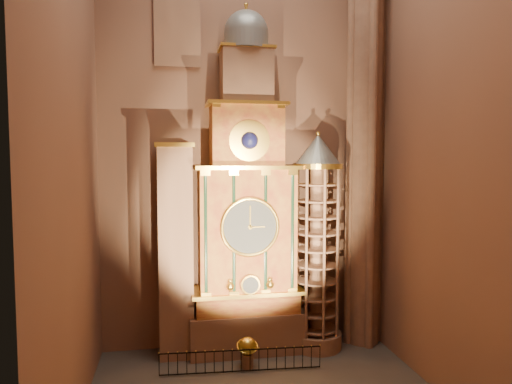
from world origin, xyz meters
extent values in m
plane|color=#8B604B|center=(0.00, 6.00, 11.00)|extent=(22.00, 0.00, 22.00)
plane|color=#8B604B|center=(-7.00, 0.00, 11.00)|extent=(0.00, 22.00, 22.00)
plane|color=#8B604B|center=(7.00, 0.00, 11.00)|extent=(0.00, 22.00, 22.00)
cube|color=#8C634C|center=(0.00, 5.00, 1.00)|extent=(5.60, 2.20, 2.00)
cube|color=maroon|center=(0.00, 5.00, 2.50)|extent=(5.00, 2.00, 1.00)
cube|color=gold|center=(0.00, 4.95, 3.05)|extent=(5.40, 2.30, 0.18)
cube|color=maroon|center=(0.00, 5.00, 6.00)|extent=(4.60, 2.00, 6.00)
cylinder|color=black|center=(-2.05, 4.14, 6.00)|extent=(0.32, 0.32, 5.60)
cylinder|color=black|center=(-0.75, 4.14, 6.00)|extent=(0.32, 0.32, 5.60)
cylinder|color=black|center=(0.75, 4.14, 6.00)|extent=(0.32, 0.32, 5.60)
cylinder|color=black|center=(2.05, 4.14, 6.00)|extent=(0.32, 0.32, 5.60)
cube|color=gold|center=(0.00, 4.95, 9.05)|extent=(5.00, 2.25, 0.18)
cylinder|color=#2D3033|center=(0.00, 3.99, 6.30)|extent=(2.60, 0.12, 2.60)
torus|color=gold|center=(0.00, 3.94, 6.30)|extent=(2.80, 0.16, 2.80)
cylinder|color=gold|center=(0.00, 3.84, 3.60)|extent=(0.90, 0.10, 0.90)
sphere|color=gold|center=(-0.95, 3.89, 3.55)|extent=(0.36, 0.36, 0.36)
sphere|color=gold|center=(0.95, 3.89, 3.55)|extent=(0.36, 0.36, 0.36)
cube|color=maroon|center=(0.00, 5.00, 10.50)|extent=(3.40, 1.80, 3.00)
sphere|color=#0B0B39|center=(0.00, 4.09, 10.30)|extent=(0.80, 0.80, 0.80)
cube|color=gold|center=(0.00, 4.95, 12.05)|extent=(3.80, 2.00, 0.15)
cube|color=#8C634C|center=(0.00, 5.00, 13.30)|extent=(2.40, 1.60, 2.60)
sphere|color=slate|center=(0.00, 5.00, 15.40)|extent=(2.10, 2.10, 2.10)
cylinder|color=gold|center=(0.00, 5.00, 16.30)|extent=(0.14, 0.14, 0.80)
cube|color=#8C634C|center=(-3.40, 5.00, 5.00)|extent=(1.60, 1.40, 10.00)
cube|color=gold|center=(-3.40, 4.58, 3.00)|extent=(1.35, 0.10, 2.10)
cube|color=#461812|center=(-3.40, 4.52, 3.00)|extent=(1.05, 0.04, 1.75)
cube|color=gold|center=(-3.40, 4.58, 5.60)|extent=(1.35, 0.10, 2.10)
cube|color=#461812|center=(-3.40, 4.52, 5.60)|extent=(1.05, 0.04, 1.75)
cube|color=gold|center=(-3.40, 4.58, 8.20)|extent=(1.35, 0.10, 2.10)
cube|color=#461812|center=(-3.40, 4.52, 8.20)|extent=(1.05, 0.04, 1.75)
cube|color=gold|center=(-3.40, 5.00, 10.10)|extent=(1.80, 1.60, 0.20)
cylinder|color=#8C634C|center=(3.50, 4.70, 0.40)|extent=(2.50, 2.50, 0.80)
cylinder|color=#8C634C|center=(3.50, 4.70, 4.90)|extent=(0.70, 0.70, 8.20)
cylinder|color=gold|center=(3.50, 4.70, 9.10)|extent=(2.40, 2.40, 0.25)
cone|color=slate|center=(3.50, 4.70, 9.90)|extent=(2.30, 2.30, 1.50)
sphere|color=gold|center=(3.50, 4.70, 10.70)|extent=(0.20, 0.20, 0.20)
cylinder|color=#8C634C|center=(6.10, 5.00, 11.00)|extent=(1.60, 1.60, 22.00)
cylinder|color=#8C634C|center=(6.90, 5.00, 11.00)|extent=(0.44, 0.44, 22.00)
cylinder|color=#8C634C|center=(5.30, 5.00, 11.00)|extent=(0.44, 0.44, 22.00)
cylinder|color=#8C634C|center=(6.10, 5.80, 11.00)|extent=(0.44, 0.44, 22.00)
cylinder|color=#8C634C|center=(6.10, 4.20, 11.00)|extent=(0.44, 0.44, 22.00)
cube|color=navy|center=(-3.20, 5.94, 16.50)|extent=(2.00, 0.10, 5.00)
cube|color=#8C634C|center=(-3.20, 5.88, 16.50)|extent=(2.20, 0.06, 5.20)
cylinder|color=#8C634C|center=(-0.28, 3.08, 0.31)|extent=(0.53, 0.53, 0.62)
sphere|color=gold|center=(-0.28, 3.08, 1.02)|extent=(0.80, 0.80, 0.80)
torus|color=gold|center=(-0.28, 3.08, 1.02)|extent=(1.04, 0.99, 0.43)
cube|color=black|center=(-0.63, 2.63, 1.04)|extent=(7.12, 0.52, 0.04)
cube|color=black|center=(-0.63, 2.63, 0.09)|extent=(7.12, 0.52, 0.04)
camera|label=1|loc=(-3.56, -16.72, 9.40)|focal=32.00mm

